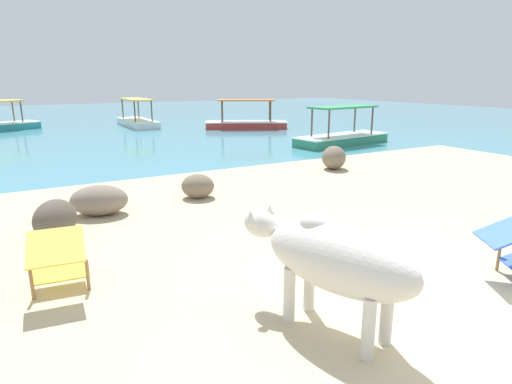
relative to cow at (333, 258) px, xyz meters
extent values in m
cube|color=#CCB78E|center=(1.18, -0.22, -0.70)|extent=(18.00, 14.00, 0.04)
cube|color=teal|center=(1.18, 21.78, -0.72)|extent=(60.00, 36.00, 0.03)
cylinder|color=beige|center=(-0.24, 0.29, -0.41)|extent=(0.11, 0.11, 0.53)
cylinder|color=beige|center=(0.04, 0.37, -0.41)|extent=(0.11, 0.11, 0.53)
cylinder|color=beige|center=(-0.01, -0.47, -0.41)|extent=(0.11, 0.11, 0.53)
cylinder|color=beige|center=(0.27, -0.39, -0.41)|extent=(0.11, 0.11, 0.53)
ellipsoid|color=beige|center=(0.01, -0.05, 0.01)|extent=(0.93, 1.53, 0.58)
ellipsoid|color=beige|center=(-0.24, 0.81, 0.10)|extent=(0.33, 0.43, 0.27)
cone|color=beige|center=(-0.37, 0.77, 0.22)|extent=(0.12, 0.12, 0.10)
cone|color=beige|center=(-0.11, 0.85, 0.22)|extent=(0.12, 0.12, 0.10)
ellipsoid|color=beige|center=(-0.06, 0.19, 0.25)|extent=(0.30, 0.32, 0.19)
cylinder|color=olive|center=(-2.19, 2.30, -0.61)|extent=(0.04, 0.04, 0.14)
cylinder|color=olive|center=(-1.68, 2.24, -0.61)|extent=(0.04, 0.04, 0.14)
cylinder|color=olive|center=(-2.24, 1.89, -0.51)|extent=(0.04, 0.04, 0.34)
cylinder|color=olive|center=(-1.73, 1.82, -0.51)|extent=(0.04, 0.04, 0.34)
cube|color=#EFD14C|center=(-1.96, 2.06, -0.44)|extent=(0.57, 0.49, 0.21)
cube|color=#EFD14C|center=(-2.00, 1.75, -0.11)|extent=(0.57, 0.52, 0.23)
cylinder|color=olive|center=(2.44, -0.01, -0.51)|extent=(0.04, 0.04, 0.34)
cube|color=#3D66C6|center=(2.22, -0.17, -0.11)|extent=(0.67, 0.69, 0.23)
ellipsoid|color=brown|center=(-1.86, 3.66, -0.41)|extent=(0.82, 0.91, 0.54)
ellipsoid|color=gray|center=(-1.14, 4.47, -0.43)|extent=(1.07, 0.92, 0.49)
ellipsoid|color=#756651|center=(0.65, 4.65, -0.46)|extent=(0.82, 0.81, 0.44)
ellipsoid|color=#756651|center=(4.56, 5.48, -0.40)|extent=(0.93, 0.96, 0.56)
cube|color=white|center=(3.00, 17.99, -0.56)|extent=(1.16, 3.62, 0.28)
cube|color=white|center=(3.00, 17.99, -0.40)|extent=(1.22, 3.69, 0.04)
cylinder|color=brown|center=(3.40, 16.92, 0.05)|extent=(0.06, 0.06, 0.95)
cylinder|color=brown|center=(2.63, 16.90, 0.05)|extent=(0.06, 0.06, 0.95)
cylinder|color=brown|center=(3.36, 19.08, 0.05)|extent=(0.06, 0.06, 0.95)
cylinder|color=brown|center=(2.59, 19.06, 0.05)|extent=(0.06, 0.06, 0.95)
cube|color=#EFD14C|center=(3.00, 17.99, 0.56)|extent=(0.98, 2.54, 0.06)
cube|color=#C63833|center=(7.07, 14.68, -0.56)|extent=(3.70, 2.63, 0.28)
cube|color=white|center=(7.07, 14.68, -0.40)|extent=(3.79, 2.71, 0.04)
cylinder|color=brown|center=(5.94, 14.83, 0.05)|extent=(0.06, 0.06, 0.95)
cylinder|color=brown|center=(6.29, 15.51, 0.05)|extent=(0.06, 0.06, 0.95)
cylinder|color=brown|center=(7.86, 13.84, 0.05)|extent=(0.06, 0.06, 0.95)
cylinder|color=brown|center=(8.21, 14.52, 0.05)|extent=(0.06, 0.06, 0.95)
cube|color=orange|center=(7.07, 14.68, 0.56)|extent=(2.67, 1.99, 0.06)
cylinder|color=brown|center=(-2.08, 19.94, 0.05)|extent=(0.06, 0.06, 0.95)
cylinder|color=brown|center=(-1.76, 19.24, 0.05)|extent=(0.06, 0.06, 0.95)
cube|color=#338E66|center=(7.59, 8.71, -0.56)|extent=(3.71, 1.57, 0.28)
cube|color=white|center=(7.59, 8.71, -0.40)|extent=(3.79, 1.63, 0.04)
cylinder|color=brown|center=(6.57, 8.19, 0.05)|extent=(0.06, 0.06, 0.95)
cylinder|color=brown|center=(6.47, 8.95, 0.05)|extent=(0.06, 0.06, 0.95)
cylinder|color=brown|center=(8.71, 8.48, 0.05)|extent=(0.06, 0.06, 0.95)
cylinder|color=brown|center=(8.61, 9.24, 0.05)|extent=(0.06, 0.06, 0.95)
cube|color=#339356|center=(7.59, 8.71, 0.56)|extent=(2.62, 1.26, 0.06)
camera|label=1|loc=(-2.22, -2.59, 1.46)|focal=30.08mm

